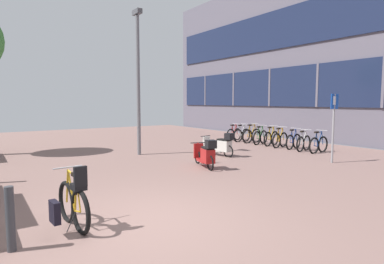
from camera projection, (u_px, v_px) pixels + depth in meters
The scene contains 16 objects.
ground at pixel (213, 208), 6.35m from camera, with size 21.00×40.00×0.13m.
bicycle_foreground at pixel (72, 204), 5.25m from camera, with size 0.63×1.39×1.11m.
bicycle_rack_00 at pixel (318, 144), 13.05m from camera, with size 1.32×0.48×0.95m.
bicycle_rack_01 at pixel (304, 143), 13.53m from camera, with size 1.25×0.48×0.93m.
bicycle_rack_02 at pixel (293, 141), 14.14m from camera, with size 1.28×0.48×0.94m.
bicycle_rack_03 at pixel (280, 140), 14.60m from camera, with size 1.30×0.48×0.97m.
bicycle_rack_04 at pixel (271, 138), 15.20m from camera, with size 1.33×0.47×0.97m.
bicycle_rack_05 at pixel (260, 137), 15.69m from camera, with size 1.32×0.48×0.96m.
bicycle_rack_06 at pixel (252, 136), 16.26m from camera, with size 1.38×0.48×1.01m.
bicycle_rack_07 at pixel (242, 135), 16.74m from camera, with size 1.30×0.48×0.95m.
bicycle_rack_08 at pixel (234, 134), 17.28m from camera, with size 1.23×0.48×0.92m.
scooter_near at pixel (206, 154), 10.01m from camera, with size 0.74×1.60×0.95m.
scooter_mid at pixel (221, 145), 12.26m from camera, with size 0.59×1.75×0.93m.
parking_sign at pixel (334, 120), 10.77m from camera, with size 0.40×0.07×2.32m.
lamp_post at pixel (138, 75), 12.30m from camera, with size 0.20×0.52×5.51m.
bollard_near at pixel (10, 219), 4.42m from camera, with size 0.12×0.12×0.92m.
Camera 1 is at (-2.37, -4.90, 2.07)m, focal length 30.09 mm.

